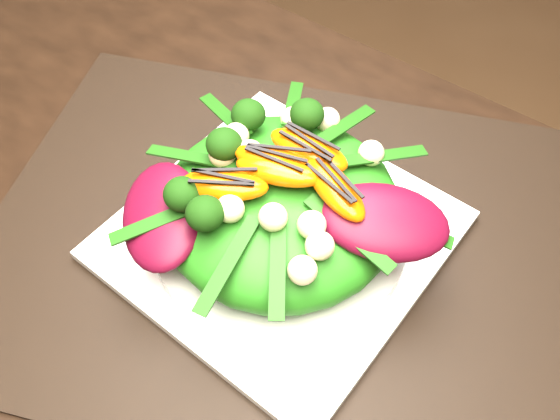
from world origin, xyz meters
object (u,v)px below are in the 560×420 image
Objects in this scene: salad_bowl at (280,226)px; lettuce_mound at (280,206)px; dining_table at (16,312)px; placemat at (280,239)px; orange_segment at (292,167)px; plate_base at (280,235)px.

salad_bowl is 1.11× the size of lettuce_mound.
lettuce_mound is at bearing 51.30° from dining_table.
placemat is at bearing 51.30° from dining_table.
orange_segment reaches higher than salad_bowl.
lettuce_mound is 2.90× the size of orange_segment.
plate_base is 1.16× the size of salad_bowl.
plate_base is 0.01m from salad_bowl.
dining_table is 8.31× the size of lettuce_mound.
plate_base is 3.72× the size of orange_segment.
dining_table is at bearing -128.70° from lettuce_mound.
orange_segment is at bearing 68.59° from lettuce_mound.
lettuce_mound reaches higher than salad_bowl.
plate_base is at bearing 0.00° from salad_bowl.
lettuce_mound is at bearing 0.00° from placemat.
dining_table reaches higher than placemat.
salad_bowl is at bearing -111.41° from orange_segment.
plate_base is 0.04m from lettuce_mound.
placemat is 2.04× the size of plate_base.
placemat is (0.14, 0.18, 0.02)m from dining_table.
dining_table is 0.26m from orange_segment.
salad_bowl is at bearing 180.00° from plate_base.
dining_table is 0.23m from plate_base.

